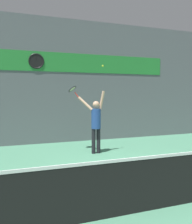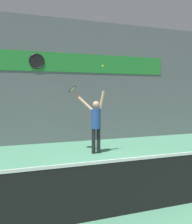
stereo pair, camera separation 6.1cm
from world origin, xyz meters
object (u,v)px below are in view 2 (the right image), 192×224
Objects in this scene: tennis_player at (96,121)px; scoreboard_clock at (37,61)px; tennis_ball at (103,66)px; tennis_racket at (73,90)px.

scoreboard_clock is at bearing 131.65° from tennis_player.
scoreboard_clock is 9.02× the size of tennis_ball.
scoreboard_clock reaches higher than tennis_ball.
tennis_racket is (-0.68, 0.43, 1.06)m from tennis_player.
tennis_player is at bearing 142.37° from tennis_ball.
tennis_player is 31.83× the size of tennis_ball.
tennis_racket is (1.09, -1.56, -1.12)m from scoreboard_clock.
tennis_player is 5.32× the size of tennis_racket.
tennis_racket is at bearing -55.16° from scoreboard_clock.
tennis_player is at bearing -48.35° from scoreboard_clock.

